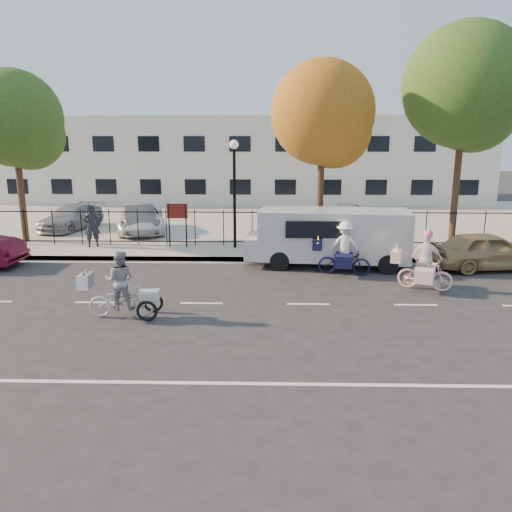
{
  "coord_description": "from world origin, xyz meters",
  "views": [
    {
      "loc": [
        1.86,
        -13.31,
        4.51
      ],
      "look_at": [
        1.51,
        1.2,
        1.1
      ],
      "focal_mm": 35.0,
      "sensor_mm": 36.0,
      "label": 1
    }
  ],
  "objects_px": {
    "bull_bike": "(344,254)",
    "lot_car_b": "(141,219)",
    "gold_sedan": "(488,251)",
    "pedestrian": "(92,226)",
    "lamppost": "(234,175)",
    "lot_car_d": "(344,217)",
    "lot_car_c": "(140,219)",
    "unicorn_bike": "(424,268)",
    "lot_car_a": "(71,217)",
    "zebra_trike": "(121,292)",
    "white_van": "(330,235)"
  },
  "relations": [
    {
      "from": "white_van",
      "to": "lot_car_a",
      "type": "bearing_deg",
      "value": 157.13
    },
    {
      "from": "lamppost",
      "to": "lot_car_a",
      "type": "bearing_deg",
      "value": 154.27
    },
    {
      "from": "lot_car_c",
      "to": "white_van",
      "type": "bearing_deg",
      "value": -51.78
    },
    {
      "from": "lot_car_a",
      "to": "pedestrian",
      "type": "bearing_deg",
      "value": -46.65
    },
    {
      "from": "lot_car_a",
      "to": "lot_car_d",
      "type": "bearing_deg",
      "value": 11.15
    },
    {
      "from": "lamppost",
      "to": "bull_bike",
      "type": "xyz_separation_m",
      "value": [
        3.93,
        -3.59,
        -2.38
      ]
    },
    {
      "from": "lamppost",
      "to": "lot_car_d",
      "type": "bearing_deg",
      "value": 36.73
    },
    {
      "from": "lamppost",
      "to": "pedestrian",
      "type": "xyz_separation_m",
      "value": [
        -5.9,
        -0.03,
        -2.08
      ]
    },
    {
      "from": "pedestrian",
      "to": "lot_car_d",
      "type": "relative_size",
      "value": 0.43
    },
    {
      "from": "lot_car_a",
      "to": "lot_car_c",
      "type": "relative_size",
      "value": 1.04
    },
    {
      "from": "zebra_trike",
      "to": "lot_car_b",
      "type": "xyz_separation_m",
      "value": [
        -2.28,
        11.29,
        0.1
      ]
    },
    {
      "from": "zebra_trike",
      "to": "lot_car_c",
      "type": "relative_size",
      "value": 0.52
    },
    {
      "from": "white_van",
      "to": "gold_sedan",
      "type": "relative_size",
      "value": 1.49
    },
    {
      "from": "white_van",
      "to": "pedestrian",
      "type": "xyz_separation_m",
      "value": [
        -9.5,
        2.4,
        -0.1
      ]
    },
    {
      "from": "bull_bike",
      "to": "lot_car_c",
      "type": "xyz_separation_m",
      "value": [
        -8.71,
        6.92,
        0.07
      ]
    },
    {
      "from": "unicorn_bike",
      "to": "bull_bike",
      "type": "xyz_separation_m",
      "value": [
        -2.2,
        1.72,
        0.04
      ]
    },
    {
      "from": "pedestrian",
      "to": "lot_car_d",
      "type": "distance_m",
      "value": 11.58
    },
    {
      "from": "gold_sedan",
      "to": "pedestrian",
      "type": "xyz_separation_m",
      "value": [
        -15.01,
        2.76,
        0.35
      ]
    },
    {
      "from": "zebra_trike",
      "to": "gold_sedan",
      "type": "bearing_deg",
      "value": -68.15
    },
    {
      "from": "lamppost",
      "to": "zebra_trike",
      "type": "bearing_deg",
      "value": -106.98
    },
    {
      "from": "lamppost",
      "to": "lot_car_d",
      "type": "xyz_separation_m",
      "value": [
        5.04,
        3.76,
        -2.27
      ]
    },
    {
      "from": "lot_car_b",
      "to": "lot_car_d",
      "type": "distance_m",
      "value": 9.75
    },
    {
      "from": "lamppost",
      "to": "zebra_trike",
      "type": "xyz_separation_m",
      "value": [
        -2.42,
        -7.92,
        -2.43
      ]
    },
    {
      "from": "pedestrian",
      "to": "lot_car_b",
      "type": "bearing_deg",
      "value": -135.46
    },
    {
      "from": "gold_sedan",
      "to": "pedestrian",
      "type": "bearing_deg",
      "value": 71.77
    },
    {
      "from": "unicorn_bike",
      "to": "gold_sedan",
      "type": "bearing_deg",
      "value": -28.08
    },
    {
      "from": "white_van",
      "to": "gold_sedan",
      "type": "distance_m",
      "value": 5.54
    },
    {
      "from": "lot_car_b",
      "to": "lot_car_c",
      "type": "relative_size",
      "value": 1.16
    },
    {
      "from": "gold_sedan",
      "to": "lot_car_a",
      "type": "relative_size",
      "value": 0.97
    },
    {
      "from": "unicorn_bike",
      "to": "lot_car_a",
      "type": "distance_m",
      "value": 17.23
    },
    {
      "from": "bull_bike",
      "to": "gold_sedan",
      "type": "distance_m",
      "value": 5.24
    },
    {
      "from": "lamppost",
      "to": "lot_car_c",
      "type": "xyz_separation_m",
      "value": [
        -4.78,
        3.32,
        -2.32
      ]
    },
    {
      "from": "gold_sedan",
      "to": "bull_bike",
      "type": "bearing_deg",
      "value": 91.0
    },
    {
      "from": "lamppost",
      "to": "lot_car_d",
      "type": "relative_size",
      "value": 1.07
    },
    {
      "from": "bull_bike",
      "to": "lot_car_b",
      "type": "height_order",
      "value": "bull_bike"
    },
    {
      "from": "zebra_trike",
      "to": "bull_bike",
      "type": "height_order",
      "value": "bull_bike"
    },
    {
      "from": "lamppost",
      "to": "gold_sedan",
      "type": "distance_m",
      "value": 9.83
    },
    {
      "from": "unicorn_bike",
      "to": "lot_car_b",
      "type": "height_order",
      "value": "unicorn_bike"
    },
    {
      "from": "lamppost",
      "to": "lot_car_b",
      "type": "bearing_deg",
      "value": 144.41
    },
    {
      "from": "unicorn_bike",
      "to": "bull_bike",
      "type": "height_order",
      "value": "unicorn_bike"
    },
    {
      "from": "bull_bike",
      "to": "lot_car_d",
      "type": "height_order",
      "value": "bull_bike"
    },
    {
      "from": "lamppost",
      "to": "lot_car_d",
      "type": "distance_m",
      "value": 6.69
    },
    {
      "from": "lamppost",
      "to": "bull_bike",
      "type": "distance_m",
      "value": 5.83
    },
    {
      "from": "bull_bike",
      "to": "gold_sedan",
      "type": "bearing_deg",
      "value": -70.0
    },
    {
      "from": "lot_car_a",
      "to": "lot_car_b",
      "type": "height_order",
      "value": "lot_car_b"
    },
    {
      "from": "lamppost",
      "to": "gold_sedan",
      "type": "height_order",
      "value": "lamppost"
    },
    {
      "from": "gold_sedan",
      "to": "lot_car_d",
      "type": "xyz_separation_m",
      "value": [
        -4.07,
        6.55,
        0.17
      ]
    },
    {
      "from": "zebra_trike",
      "to": "lot_car_d",
      "type": "relative_size",
      "value": 0.5
    },
    {
      "from": "pedestrian",
      "to": "lamppost",
      "type": "bearing_deg",
      "value": 154.33
    },
    {
      "from": "lot_car_b",
      "to": "lamppost",
      "type": "bearing_deg",
      "value": -49.21
    }
  ]
}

